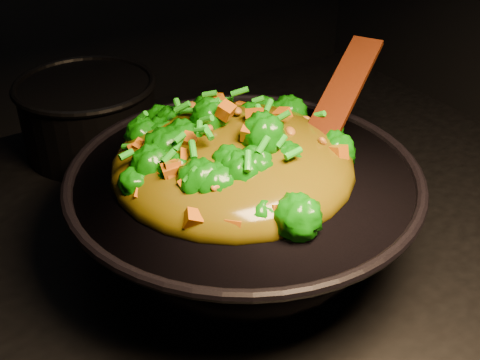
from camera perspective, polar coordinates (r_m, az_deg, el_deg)
wok at (r=0.81m, az=0.37°, el=-3.16°), size 0.58×0.58×0.13m
stir_fry at (r=0.75m, az=-0.69°, el=4.53°), size 0.33×0.33×0.11m
spatula at (r=0.82m, az=8.75°, el=6.40°), size 0.26×0.18×0.12m
back_pot at (r=1.08m, az=-14.09°, el=5.92°), size 0.30×0.30×0.13m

